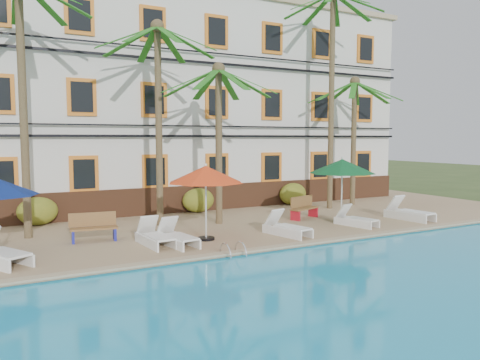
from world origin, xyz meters
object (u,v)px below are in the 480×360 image
lounger_f (408,212)px  bench_left (94,227)px  umbrella_red (206,175)px  lounger_c (176,236)px  palm_a (22,70)px  pool_ladder (233,255)px  palm_b (158,94)px  palm_d (332,72)px  umbrella_green (342,167)px  palm_c (219,118)px  bench_right (303,207)px  lounger_b (155,236)px  lounger_d (286,227)px  palm_e (354,121)px  lounger_e (356,219)px

lounger_f → bench_left: lounger_f is taller
umbrella_red → lounger_c: 2.22m
palm_a → pool_ladder: 9.21m
palm_b → palm_d: palm_d is taller
umbrella_green → palm_c: bearing=155.2°
palm_b → bench_right: size_ratio=4.94×
umbrella_red → palm_c: bearing=56.1°
lounger_b → lounger_d: lounger_b is taller
lounger_b → pool_ladder: bearing=-54.1°
palm_a → palm_e: 15.10m
umbrella_red → lounger_d: bearing=-13.2°
palm_e → lounger_d: 9.33m
palm_a → palm_b: size_ratio=1.13×
lounger_b → bench_right: bearing=14.5°
palm_e → umbrella_red: bearing=-158.0°
palm_a → lounger_e: (11.26, -3.55, -5.34)m
lounger_b → palm_e: bearing=18.7°
lounger_d → bench_left: bearing=159.9°
palm_b → palm_c: size_ratio=1.24×
palm_d → lounger_b: 12.13m
umbrella_green → lounger_e: 2.15m
palm_c → lounger_e: palm_c is taller
lounger_d → lounger_e: (3.33, 0.22, -0.02)m
palm_e → lounger_b: palm_e is taller
umbrella_green → lounger_f: umbrella_green is taller
lounger_c → lounger_d: bearing=-5.3°
umbrella_green → pool_ladder: bearing=-157.3°
palm_b → umbrella_red: size_ratio=3.06×
palm_d → umbrella_green: 5.63m
lounger_f → pool_ladder: bearing=-169.0°
umbrella_red → lounger_b: size_ratio=1.33×
umbrella_green → lounger_f: 3.54m
umbrella_red → lounger_b: 2.56m
palm_e → bench_right: size_ratio=4.06×
umbrella_red → lounger_c: umbrella_red is taller
umbrella_green → bench_left: size_ratio=1.69×
palm_b → lounger_b: bearing=-111.4°
palm_e → bench_right: palm_e is taller
palm_d → lounger_e: bearing=-116.4°
palm_e → palm_b: bearing=-175.6°
lounger_c → bench_right: (6.41, 2.14, 0.19)m
umbrella_red → lounger_d: umbrella_red is taller
palm_a → bench_right: palm_a is taller
lounger_f → palm_c: bearing=158.4°
lounger_c → lounger_f: size_ratio=0.90×
palm_c → bench_right: 5.18m
palm_a → lounger_d: size_ratio=4.53×
pool_ladder → bench_right: bearing=36.9°
palm_c → lounger_f: size_ratio=2.98×
bench_right → lounger_e: bearing=-70.3°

